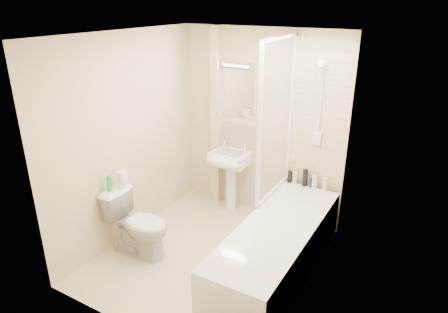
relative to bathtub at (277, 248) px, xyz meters
The scene contains 25 objects.
floor 0.81m from the bathtub, behind, with size 2.50×2.50×0.00m, color beige.
wall_back 1.63m from the bathtub, 123.58° to the left, with size 2.20×0.02×2.40m, color beige.
wall_left 2.07m from the bathtub, behind, with size 0.02×2.50×2.40m, color beige.
wall_right 0.98m from the bathtub, 18.96° to the right, with size 0.02×2.50×2.40m, color beige.
ceiling 2.24m from the bathtub, behind, with size 2.20×2.50×0.02m, color white.
tile_back 1.59m from the bathtub, 90.00° to the left, with size 0.70×0.01×1.75m, color beige.
tile_right 1.19m from the bathtub, ahead, with size 0.01×2.10×1.75m, color beige.
pipe_boxing 1.96m from the bathtub, 142.02° to the left, with size 0.12×0.12×2.40m, color beige.
splashback 1.72m from the bathtub, 133.95° to the left, with size 0.60×0.01×0.30m, color beige.
mirror 2.02m from the bathtub, 134.00° to the left, with size 0.46×0.01×0.60m, color white.
strip_light 2.26m from the bathtub, 134.60° to the left, with size 0.42×0.07×0.07m, color silver.
bathtub is the anchor object (origin of this frame).
shower_screen 1.39m from the bathtub, 117.30° to the left, with size 0.04×0.92×1.80m.
shower_fixture 1.65m from the bathtub, 90.09° to the left, with size 0.10×0.16×0.99m.
pedestal_sink 1.45m from the bathtub, 140.39° to the left, with size 0.49×0.46×0.95m.
bottle_black_a 1.13m from the bathtub, 105.27° to the left, with size 0.05×0.05×0.15m, color black.
bottle_white_a 1.11m from the bathtub, 101.63° to the left, with size 0.05×0.05×0.16m, color silver.
bottle_black_b 1.11m from the bathtub, 94.78° to the left, with size 0.06×0.06×0.21m, color black.
bottle_blue 1.09m from the bathtub, 90.02° to the left, with size 0.05×0.05×0.12m, color navy.
bottle_cream 1.09m from the bathtub, 88.26° to the left, with size 0.06×0.06×0.16m, color beige.
bottle_white_b 1.11m from the bathtub, 81.01° to the left, with size 0.05×0.05×0.16m, color white.
toilet 1.54m from the bathtub, 162.77° to the right, with size 0.75×0.45×0.74m, color white.
toilet_roll_lower 1.83m from the bathtub, 167.14° to the right, with size 0.11×0.11×0.09m, color white.
toilet_roll_upper 1.86m from the bathtub, 167.26° to the right, with size 0.11×0.11×0.09m, color white.
green_bottle 1.92m from the bathtub, 162.82° to the right, with size 0.05×0.05×0.19m, color green.
Camera 1 is at (2.03, -3.18, 2.71)m, focal length 32.00 mm.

